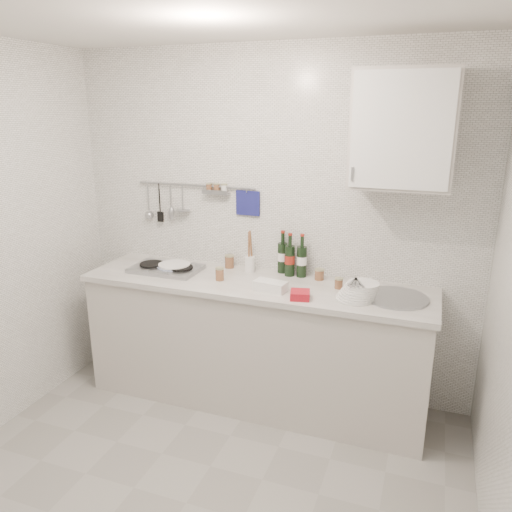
{
  "coord_description": "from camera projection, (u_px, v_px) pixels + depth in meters",
  "views": [
    {
      "loc": [
        1.12,
        -1.96,
        2.08
      ],
      "look_at": [
        0.08,
        0.9,
        1.17
      ],
      "focal_mm": 35.0,
      "sensor_mm": 36.0,
      "label": 1
    }
  ],
  "objects": [
    {
      "name": "floor",
      "position": [
        186.0,
        503.0,
        2.73
      ],
      "size": [
        3.0,
        3.0,
        0.0
      ],
      "primitive_type": "plane",
      "color": "gray",
      "rests_on": "ground"
    },
    {
      "name": "back_wall",
      "position": [
        269.0,
        226.0,
        3.63
      ],
      "size": [
        3.0,
        0.02,
        2.5
      ],
      "primitive_type": "cube",
      "color": "silver",
      "rests_on": "floor"
    },
    {
      "name": "counter",
      "position": [
        256.0,
        345.0,
        3.59
      ],
      "size": [
        2.44,
        0.64,
        0.96
      ],
      "color": "#B6AFA8",
      "rests_on": "floor"
    },
    {
      "name": "wall_rail",
      "position": [
        193.0,
        198.0,
        3.74
      ],
      "size": [
        0.98,
        0.09,
        0.34
      ],
      "color": "#93969B",
      "rests_on": "back_wall"
    },
    {
      "name": "wall_cabinet",
      "position": [
        403.0,
        130.0,
        2.97
      ],
      "size": [
        0.6,
        0.38,
        0.7
      ],
      "color": "#B6AFA8",
      "rests_on": "back_wall"
    },
    {
      "name": "plate_stack_hob",
      "position": [
        173.0,
        267.0,
        3.68
      ],
      "size": [
        0.26,
        0.26,
        0.05
      ],
      "rotation": [
        0.0,
        0.0,
        0.13
      ],
      "color": "#435D98",
      "rests_on": "counter"
    },
    {
      "name": "plate_stack_sink",
      "position": [
        359.0,
        291.0,
        3.13
      ],
      "size": [
        0.26,
        0.25,
        0.11
      ],
      "rotation": [
        0.0,
        0.0,
        0.16
      ],
      "color": "white",
      "rests_on": "counter"
    },
    {
      "name": "wine_bottles",
      "position": [
        291.0,
        254.0,
        3.55
      ],
      "size": [
        0.23,
        0.12,
        0.31
      ],
      "rotation": [
        0.0,
        0.0,
        -0.28
      ],
      "color": "black",
      "rests_on": "counter"
    },
    {
      "name": "butter_dish",
      "position": [
        270.0,
        286.0,
        3.28
      ],
      "size": [
        0.23,
        0.14,
        0.06
      ],
      "primitive_type": "cube",
      "rotation": [
        0.0,
        0.0,
        -0.16
      ],
      "color": "white",
      "rests_on": "counter"
    },
    {
      "name": "strawberry_punnet",
      "position": [
        300.0,
        295.0,
        3.14
      ],
      "size": [
        0.14,
        0.14,
        0.05
      ],
      "primitive_type": "cube",
      "rotation": [
        0.0,
        0.0,
        0.23
      ],
      "color": "red",
      "rests_on": "counter"
    },
    {
      "name": "utensil_crock",
      "position": [
        250.0,
        262.0,
        3.64
      ],
      "size": [
        0.08,
        0.08,
        0.31
      ],
      "rotation": [
        0.0,
        0.0,
        -0.01
      ],
      "color": "white",
      "rests_on": "counter"
    },
    {
      "name": "jar_a",
      "position": [
        229.0,
        261.0,
        3.74
      ],
      "size": [
        0.07,
        0.07,
        0.1
      ],
      "rotation": [
        0.0,
        0.0,
        -0.02
      ],
      "color": "brown",
      "rests_on": "counter"
    },
    {
      "name": "jar_b",
      "position": [
        319.0,
        274.0,
        3.48
      ],
      "size": [
        0.07,
        0.07,
        0.08
      ],
      "rotation": [
        0.0,
        0.0,
        0.02
      ],
      "color": "brown",
      "rests_on": "counter"
    },
    {
      "name": "jar_c",
      "position": [
        339.0,
        283.0,
        3.31
      ],
      "size": [
        0.06,
        0.06,
        0.07
      ],
      "rotation": [
        0.0,
        0.0,
        0.27
      ],
      "color": "brown",
      "rests_on": "counter"
    },
    {
      "name": "jar_d",
      "position": [
        220.0,
        274.0,
        3.47
      ],
      "size": [
        0.06,
        0.06,
        0.09
      ],
      "rotation": [
        0.0,
        0.0,
        -0.32
      ],
      "color": "brown",
      "rests_on": "counter"
    }
  ]
}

